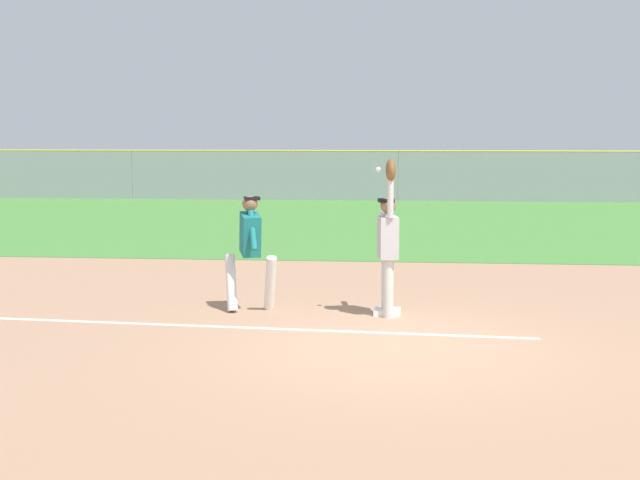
{
  "coord_description": "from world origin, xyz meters",
  "views": [
    {
      "loc": [
        0.07,
        -10.43,
        2.63
      ],
      "look_at": [
        -1.11,
        2.26,
        1.05
      ],
      "focal_mm": 48.51,
      "sensor_mm": 36.0,
      "label": 1
    }
  ],
  "objects_px": {
    "runner": "(250,245)",
    "baseball": "(378,169)",
    "parked_car_silver": "(79,178)",
    "fielder": "(388,239)",
    "parked_car_tan": "(223,179)",
    "parked_car_red": "(365,180)",
    "parked_car_white": "(520,181)",
    "first_base": "(387,312)"
  },
  "relations": [
    {
      "from": "fielder",
      "to": "parked_car_tan",
      "type": "height_order",
      "value": "fielder"
    },
    {
      "from": "parked_car_silver",
      "to": "parked_car_tan",
      "type": "bearing_deg",
      "value": 4.69
    },
    {
      "from": "first_base",
      "to": "baseball",
      "type": "distance_m",
      "value": 2.09
    },
    {
      "from": "first_base",
      "to": "fielder",
      "type": "relative_size",
      "value": 0.17
    },
    {
      "from": "parked_car_tan",
      "to": "parked_car_red",
      "type": "bearing_deg",
      "value": -1.02
    },
    {
      "from": "first_base",
      "to": "parked_car_white",
      "type": "xyz_separation_m",
      "value": [
        5.07,
        23.67,
        0.63
      ]
    },
    {
      "from": "fielder",
      "to": "parked_car_silver",
      "type": "xyz_separation_m",
      "value": [
        -13.88,
        24.44,
        -0.45
      ]
    },
    {
      "from": "baseball",
      "to": "parked_car_silver",
      "type": "relative_size",
      "value": 0.02
    },
    {
      "from": "baseball",
      "to": "runner",
      "type": "bearing_deg",
      "value": 173.17
    },
    {
      "from": "baseball",
      "to": "parked_car_tan",
      "type": "height_order",
      "value": "baseball"
    },
    {
      "from": "fielder",
      "to": "baseball",
      "type": "xyz_separation_m",
      "value": [
        -0.15,
        -0.03,
        1.0
      ]
    },
    {
      "from": "first_base",
      "to": "parked_car_tan",
      "type": "distance_m",
      "value": 25.24
    },
    {
      "from": "parked_car_tan",
      "to": "baseball",
      "type": "bearing_deg",
      "value": -69.77
    },
    {
      "from": "parked_car_white",
      "to": "baseball",
      "type": "bearing_deg",
      "value": -109.1
    },
    {
      "from": "parked_car_tan",
      "to": "parked_car_white",
      "type": "height_order",
      "value": "same"
    },
    {
      "from": "first_base",
      "to": "parked_car_red",
      "type": "xyz_separation_m",
      "value": [
        -1.32,
        23.63,
        0.63
      ]
    },
    {
      "from": "first_base",
      "to": "parked_car_red",
      "type": "distance_m",
      "value": 23.67
    },
    {
      "from": "fielder",
      "to": "runner",
      "type": "height_order",
      "value": "fielder"
    },
    {
      "from": "runner",
      "to": "parked_car_red",
      "type": "distance_m",
      "value": 23.57
    },
    {
      "from": "baseball",
      "to": "parked_car_white",
      "type": "relative_size",
      "value": 0.02
    },
    {
      "from": "first_base",
      "to": "parked_car_silver",
      "type": "xyz_separation_m",
      "value": [
        -13.88,
        24.32,
        0.63
      ]
    },
    {
      "from": "runner",
      "to": "parked_car_silver",
      "type": "xyz_separation_m",
      "value": [
        -11.85,
        24.25,
        -0.32
      ]
    },
    {
      "from": "runner",
      "to": "parked_car_silver",
      "type": "height_order",
      "value": "runner"
    },
    {
      "from": "runner",
      "to": "parked_car_tan",
      "type": "xyz_separation_m",
      "value": [
        -5.38,
        24.05,
        -0.32
      ]
    },
    {
      "from": "first_base",
      "to": "fielder",
      "type": "bearing_deg",
      "value": -89.25
    },
    {
      "from": "runner",
      "to": "parked_car_red",
      "type": "bearing_deg",
      "value": 69.91
    },
    {
      "from": "parked_car_silver",
      "to": "fielder",
      "type": "bearing_deg",
      "value": -53.94
    },
    {
      "from": "runner",
      "to": "baseball",
      "type": "distance_m",
      "value": 2.2
    },
    {
      "from": "runner",
      "to": "baseball",
      "type": "height_order",
      "value": "baseball"
    },
    {
      "from": "parked_car_red",
      "to": "runner",
      "type": "bearing_deg",
      "value": -96.51
    },
    {
      "from": "fielder",
      "to": "first_base",
      "type": "bearing_deg",
      "value": -97.97
    },
    {
      "from": "baseball",
      "to": "parked_car_silver",
      "type": "height_order",
      "value": "baseball"
    },
    {
      "from": "fielder",
      "to": "parked_car_tan",
      "type": "relative_size",
      "value": 0.51
    },
    {
      "from": "first_base",
      "to": "parked_car_tan",
      "type": "height_order",
      "value": "parked_car_tan"
    },
    {
      "from": "runner",
      "to": "parked_car_red",
      "type": "xyz_separation_m",
      "value": [
        0.71,
        23.56,
        -0.32
      ]
    },
    {
      "from": "fielder",
      "to": "runner",
      "type": "relative_size",
      "value": 1.33
    },
    {
      "from": "first_base",
      "to": "parked_car_silver",
      "type": "distance_m",
      "value": 28.01
    },
    {
      "from": "baseball",
      "to": "parked_car_tan",
      "type": "bearing_deg",
      "value": 106.66
    },
    {
      "from": "parked_car_red",
      "to": "fielder",
      "type": "bearing_deg",
      "value": -91.6
    },
    {
      "from": "runner",
      "to": "parked_car_tan",
      "type": "distance_m",
      "value": 24.64
    },
    {
      "from": "fielder",
      "to": "parked_car_white",
      "type": "bearing_deg",
      "value": -110.75
    },
    {
      "from": "parked_car_red",
      "to": "parked_car_white",
      "type": "distance_m",
      "value": 6.39
    }
  ]
}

